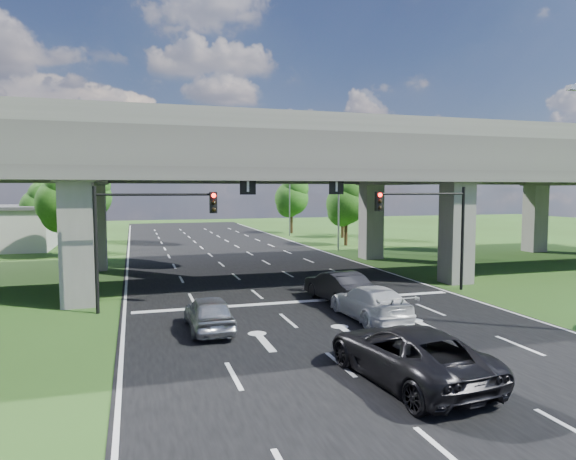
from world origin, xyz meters
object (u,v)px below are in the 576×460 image
car_dark (338,286)px  car_trailing (408,354)px  car_silver (209,313)px  streetlight_beyond (287,190)px  streetlight_far (335,190)px  signal_right (431,219)px  car_white (370,302)px  signal_left (144,224)px

car_dark → car_trailing: bearing=72.7°
car_silver → car_trailing: (4.99, -7.32, 0.11)m
streetlight_beyond → car_trailing: (-10.50, -47.94, -4.97)m
streetlight_far → car_silver: size_ratio=2.31×
streetlight_beyond → streetlight_far: bearing=-90.0°
signal_right → car_trailing: size_ratio=0.99×
streetlight_far → streetlight_beyond: size_ratio=1.00×
car_white → streetlight_beyond: bearing=-102.9°
signal_left → car_silver: (2.43, -4.57, -3.42)m
signal_left → car_white: (9.62, -4.75, -3.40)m
car_trailing → car_silver: bearing=-61.3°
car_trailing → signal_right: bearing=-130.3°
streetlight_far → car_trailing: streetlight_far is taller
car_white → car_silver: bearing=-2.9°
signal_right → streetlight_far: streetlight_far is taller
signal_right → car_white: (-6.02, -4.75, -3.40)m
streetlight_far → car_trailing: bearing=-108.2°
car_silver → car_dark: car_dark is taller
signal_left → car_dark: 10.24m
streetlight_far → car_white: 26.64m
car_trailing → signal_left: bearing=-63.6°
car_silver → car_dark: size_ratio=0.89×
signal_right → signal_left: 15.65m
car_silver → car_trailing: 8.86m
signal_left → car_silver: size_ratio=1.39×
signal_left → car_dark: size_ratio=1.24×
signal_right → car_silver: size_ratio=1.39×
signal_left → car_silver: bearing=-62.0°
streetlight_far → streetlight_beyond: (0.00, 16.00, 0.00)m
signal_left → car_trailing: (7.42, -11.88, -3.31)m
signal_right → car_trailing: (-8.23, -11.88, -3.31)m
car_dark → streetlight_beyond: bearing=-108.5°
signal_left → streetlight_far: bearing=48.2°
streetlight_beyond → signal_right: bearing=-93.6°
signal_right → car_white: 8.39m
streetlight_beyond → car_dark: (-8.30, -37.00, -5.02)m
streetlight_beyond → car_silver: (-15.49, -40.63, -5.08)m
signal_left → car_white: bearing=-26.3°
streetlight_far → streetlight_beyond: same height
signal_right → car_silver: 14.40m
streetlight_far → car_white: size_ratio=1.93×
car_silver → car_trailing: car_trailing is taller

